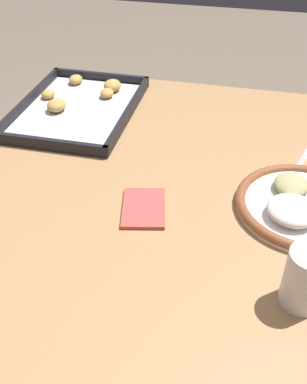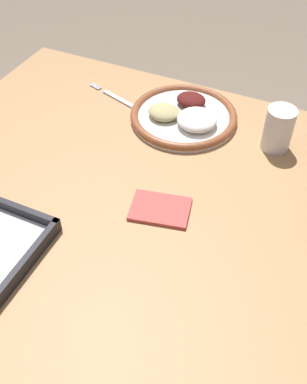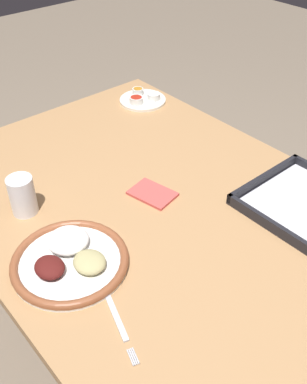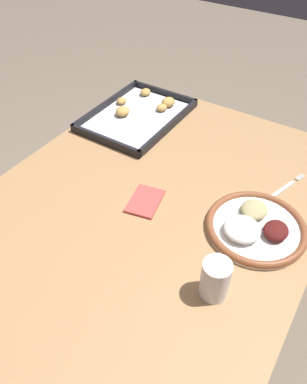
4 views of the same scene
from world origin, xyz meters
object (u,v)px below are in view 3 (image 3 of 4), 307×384
object	(u,v)px
drinking_cup	(22,196)
napkin	(153,194)
dinner_plate	(70,259)
fork	(115,314)
saucer_plate	(143,99)

from	to	relation	value
drinking_cup	napkin	distance (m)	0.34
dinner_plate	fork	bearing A→B (deg)	-2.18
dinner_plate	saucer_plate	size ratio (longest dim) A/B	1.59
dinner_plate	drinking_cup	xyz separation A→B (m)	(-0.23, 0.01, 0.04)
dinner_plate	fork	xyz separation A→B (m)	(0.18, -0.01, -0.01)
saucer_plate	napkin	world-z (taller)	saucer_plate
fork	drinking_cup	xyz separation A→B (m)	(-0.41, 0.02, 0.05)
saucer_plate	drinking_cup	xyz separation A→B (m)	(0.28, -0.62, 0.04)
fork	saucer_plate	xyz separation A→B (m)	(-0.68, 0.63, 0.01)
dinner_plate	napkin	size ratio (longest dim) A/B	1.99
saucer_plate	drinking_cup	bearing A→B (deg)	-65.88
napkin	drinking_cup	bearing A→B (deg)	-118.87
napkin	saucer_plate	bearing A→B (deg)	143.29
fork	drinking_cup	distance (m)	0.41
drinking_cup	napkin	xyz separation A→B (m)	(0.16, 0.29, -0.05)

